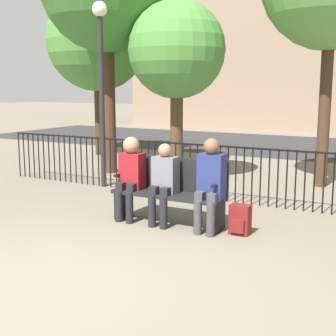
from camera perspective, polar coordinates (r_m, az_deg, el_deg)
ground_plane at (r=4.80m, az=-14.07°, el=-13.83°), size 80.00×80.00×0.00m
park_bench at (r=6.57m, az=0.33°, el=-2.56°), size 1.63×0.45×0.92m
seated_person_0 at (r=6.72m, az=-4.60°, el=-0.59°), size 0.34×0.39×1.21m
seated_person_1 at (r=6.44m, az=-0.53°, el=-1.49°), size 0.34×0.39×1.14m
seated_person_2 at (r=6.14m, az=5.16°, el=-1.52°), size 0.34×0.39×1.25m
backpack at (r=6.20m, az=8.76°, el=-6.27°), size 0.26×0.22×0.40m
fence_railing at (r=7.91m, az=5.45°, el=0.06°), size 9.01×0.03×0.95m
tree_0 at (r=9.56m, az=1.09°, el=14.06°), size 1.94×1.94×3.60m
tree_3 at (r=13.36m, az=-8.66°, el=15.05°), size 2.74×2.74×4.51m
lamp_post at (r=8.95m, az=-8.17°, el=12.27°), size 0.28×0.28×3.43m
street_surface at (r=15.62m, az=17.14°, el=2.49°), size 24.00×6.00×0.01m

